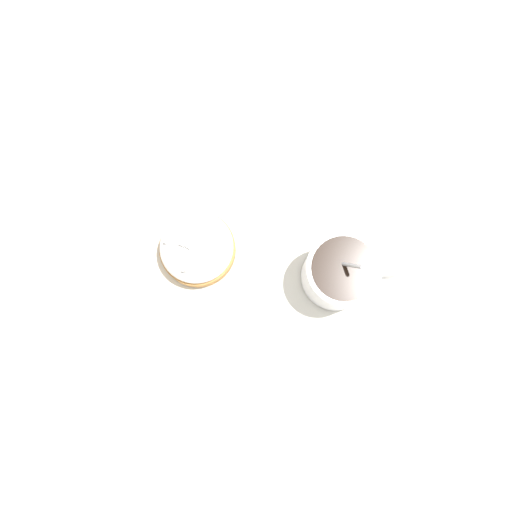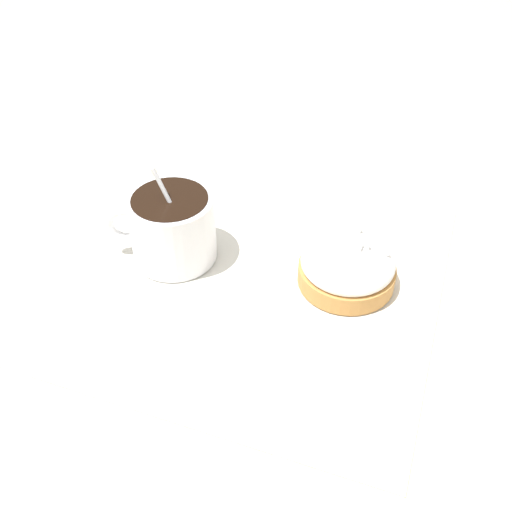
% 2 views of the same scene
% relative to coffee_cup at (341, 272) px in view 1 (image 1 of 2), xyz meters
% --- Properties ---
extents(ground_plane, '(3.00, 3.00, 0.00)m').
position_rel_coffee_cup_xyz_m(ground_plane, '(0.08, -0.01, -0.04)').
color(ground_plane, '#C6B793').
extents(paper_napkin, '(0.37, 0.38, 0.00)m').
position_rel_coffee_cup_xyz_m(paper_napkin, '(0.08, -0.01, -0.04)').
color(paper_napkin, white).
rests_on(paper_napkin, ground_plane).
extents(coffee_cup, '(0.10, 0.08, 0.10)m').
position_rel_coffee_cup_xyz_m(coffee_cup, '(0.00, 0.00, 0.00)').
color(coffee_cup, white).
rests_on(coffee_cup, paper_napkin).
extents(frosted_pastry, '(0.09, 0.09, 0.04)m').
position_rel_coffee_cup_xyz_m(frosted_pastry, '(0.17, 0.00, -0.02)').
color(frosted_pastry, '#C18442').
rests_on(frosted_pastry, paper_napkin).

